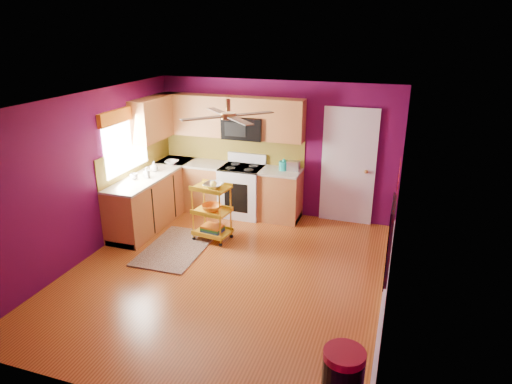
% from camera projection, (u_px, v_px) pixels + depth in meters
% --- Properties ---
extents(ground, '(5.00, 5.00, 0.00)m').
position_uv_depth(ground, '(227.00, 274.00, 6.64)').
color(ground, brown).
rests_on(ground, ground).
extents(room_envelope, '(4.54, 5.04, 2.52)m').
position_uv_depth(room_envelope, '(226.00, 167.00, 6.07)').
color(room_envelope, '#55093D').
rests_on(room_envelope, ground).
extents(lower_cabinets, '(2.81, 2.31, 0.94)m').
position_uv_depth(lower_cabinets, '(196.00, 194.00, 8.51)').
color(lower_cabinets, '#995829').
rests_on(lower_cabinets, ground).
extents(electric_range, '(0.76, 0.66, 1.13)m').
position_uv_depth(electric_range, '(242.00, 190.00, 8.57)').
color(electric_range, white).
rests_on(electric_range, ground).
extents(upper_cabinetry, '(2.80, 2.30, 1.26)m').
position_uv_depth(upper_cabinetry, '(206.00, 119.00, 8.32)').
color(upper_cabinetry, '#995829').
rests_on(upper_cabinetry, ground).
extents(left_window, '(0.08, 1.35, 1.08)m').
position_uv_depth(left_window, '(125.00, 131.00, 7.64)').
color(left_window, white).
rests_on(left_window, ground).
extents(panel_door, '(0.95, 0.11, 2.15)m').
position_uv_depth(panel_door, '(348.00, 168.00, 8.08)').
color(panel_door, white).
rests_on(panel_door, ground).
extents(right_wall_art, '(0.04, 2.74, 1.04)m').
position_uv_depth(right_wall_art, '(394.00, 209.00, 5.17)').
color(right_wall_art, black).
rests_on(right_wall_art, ground).
extents(ceiling_fan, '(1.01, 1.01, 0.26)m').
position_uv_depth(ceiling_fan, '(228.00, 115.00, 6.03)').
color(ceiling_fan, '#BF8C3F').
rests_on(ceiling_fan, ground).
extents(shag_rug, '(0.94, 1.50, 0.02)m').
position_uv_depth(shag_rug, '(176.00, 248.00, 7.38)').
color(shag_rug, black).
rests_on(shag_rug, ground).
extents(rolling_cart, '(0.63, 0.49, 1.05)m').
position_uv_depth(rolling_cart, '(212.00, 210.00, 7.53)').
color(rolling_cart, gold).
rests_on(rolling_cart, ground).
extents(trash_can, '(0.48, 0.48, 0.72)m').
position_uv_depth(trash_can, '(342.00, 384.00, 4.12)').
color(trash_can, black).
rests_on(trash_can, ground).
extents(teal_kettle, '(0.18, 0.18, 0.21)m').
position_uv_depth(teal_kettle, '(284.00, 166.00, 8.22)').
color(teal_kettle, teal).
rests_on(teal_kettle, lower_cabinets).
extents(toaster, '(0.22, 0.15, 0.18)m').
position_uv_depth(toaster, '(293.00, 166.00, 8.17)').
color(toaster, beige).
rests_on(toaster, lower_cabinets).
extents(soap_bottle_a, '(0.09, 0.09, 0.19)m').
position_uv_depth(soap_bottle_a, '(146.00, 173.00, 7.79)').
color(soap_bottle_a, '#EA3F72').
rests_on(soap_bottle_a, lower_cabinets).
extents(soap_bottle_b, '(0.14, 0.14, 0.18)m').
position_uv_depth(soap_bottle_b, '(154.00, 166.00, 8.14)').
color(soap_bottle_b, white).
rests_on(soap_bottle_b, lower_cabinets).
extents(counter_dish, '(0.25, 0.25, 0.06)m').
position_uv_depth(counter_dish, '(172.00, 162.00, 8.61)').
color(counter_dish, white).
rests_on(counter_dish, lower_cabinets).
extents(counter_cup, '(0.13, 0.13, 0.10)m').
position_uv_depth(counter_cup, '(134.00, 177.00, 7.73)').
color(counter_cup, white).
rests_on(counter_cup, lower_cabinets).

